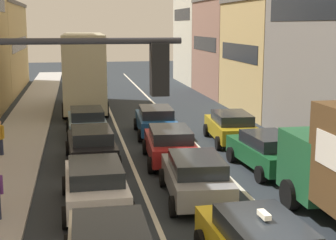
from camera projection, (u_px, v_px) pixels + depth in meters
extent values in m
cube|color=#B3B3B3|center=(26.00, 125.00, 28.70)|extent=(2.60, 64.00, 0.14)
cube|color=silver|center=(115.00, 123.00, 29.60)|extent=(0.16, 60.00, 0.01)
cube|color=silver|center=(172.00, 121.00, 30.20)|extent=(0.16, 60.00, 0.01)
cube|color=black|center=(20.00, 44.00, 43.77)|extent=(0.02, 11.73, 1.10)
cube|color=beige|center=(217.00, 21.00, 49.49)|extent=(7.00, 8.70, 11.99)
cube|color=black|center=(182.00, 15.00, 48.76)|extent=(0.02, 7.04, 1.10)
cube|color=#936B5B|center=(246.00, 48.00, 41.40)|extent=(7.00, 8.70, 7.53)
cube|color=black|center=(204.00, 44.00, 40.70)|extent=(0.02, 7.04, 1.10)
cube|color=tan|center=(290.00, 57.00, 32.93)|extent=(7.00, 8.70, 7.10)
cube|color=black|center=(238.00, 53.00, 32.24)|extent=(0.02, 7.04, 1.10)
cube|color=black|center=(300.00, 9.00, 23.28)|extent=(0.02, 7.04, 1.10)
cylinder|color=#2D2D33|center=(69.00, 41.00, 7.74)|extent=(3.50, 0.10, 0.10)
cube|color=black|center=(159.00, 69.00, 8.07)|extent=(0.28, 0.28, 0.84)
sphere|color=red|center=(158.00, 52.00, 8.17)|extent=(0.18, 0.18, 0.18)
sphere|color=#F2A519|center=(158.00, 68.00, 8.22)|extent=(0.18, 0.18, 0.18)
sphere|color=green|center=(158.00, 84.00, 8.26)|extent=(0.18, 0.18, 0.18)
cube|color=#1E5933|center=(329.00, 164.00, 15.61)|extent=(2.42, 2.42, 1.90)
cube|color=black|center=(312.00, 143.00, 16.71)|extent=(2.02, 0.05, 0.70)
cylinder|color=black|center=(290.00, 195.00, 15.66)|extent=(0.31, 0.96, 0.96)
cube|color=#1E2328|center=(264.00, 231.00, 11.04)|extent=(1.67, 2.46, 0.52)
cube|color=#F2EACC|center=(264.00, 215.00, 10.98)|extent=(0.18, 0.45, 0.12)
cylinder|color=black|center=(270.00, 236.00, 13.00)|extent=(0.24, 0.65, 0.64)
cube|color=#1E2328|center=(110.00, 238.00, 10.68)|extent=(1.61, 2.42, 0.52)
cube|color=gray|center=(196.00, 179.00, 16.57)|extent=(2.08, 4.41, 0.70)
cube|color=#1E2328|center=(197.00, 165.00, 16.27)|extent=(1.74, 2.51, 0.52)
cylinder|color=black|center=(163.00, 178.00, 17.96)|extent=(0.26, 0.65, 0.64)
cylinder|color=black|center=(214.00, 176.00, 18.17)|extent=(0.26, 0.65, 0.64)
cylinder|color=black|center=(173.00, 206.00, 15.10)|extent=(0.26, 0.65, 0.64)
cylinder|color=black|center=(234.00, 204.00, 15.31)|extent=(0.26, 0.65, 0.64)
cube|color=silver|center=(95.00, 187.00, 15.76)|extent=(1.88, 4.33, 0.70)
cube|color=#1E2328|center=(95.00, 172.00, 15.46)|extent=(1.63, 2.44, 0.52)
cylinder|color=black|center=(65.00, 186.00, 17.05)|extent=(0.23, 0.64, 0.64)
cylinder|color=black|center=(120.00, 182.00, 17.41)|extent=(0.23, 0.64, 0.64)
cylinder|color=black|center=(66.00, 218.00, 14.23)|extent=(0.23, 0.64, 0.64)
cylinder|color=black|center=(131.00, 213.00, 14.59)|extent=(0.23, 0.64, 0.64)
cube|color=#A51E1E|center=(170.00, 147.00, 21.02)|extent=(2.07, 4.41, 0.70)
cube|color=#1E2328|center=(170.00, 135.00, 20.72)|extent=(1.74, 2.50, 0.52)
cylinder|color=black|center=(145.00, 147.00, 22.40)|extent=(0.26, 0.65, 0.64)
cylinder|color=black|center=(186.00, 146.00, 22.61)|extent=(0.26, 0.65, 0.64)
cylinder|color=black|center=(151.00, 165.00, 19.55)|extent=(0.26, 0.65, 0.64)
cylinder|color=black|center=(198.00, 164.00, 19.76)|extent=(0.26, 0.65, 0.64)
cube|color=black|center=(92.00, 147.00, 20.92)|extent=(1.95, 4.36, 0.70)
cube|color=#1E2328|center=(91.00, 135.00, 20.62)|extent=(1.67, 2.46, 0.52)
cylinder|color=black|center=(68.00, 148.00, 22.19)|extent=(0.24, 0.65, 0.64)
cylinder|color=black|center=(110.00, 146.00, 22.58)|extent=(0.24, 0.65, 0.64)
cylinder|color=black|center=(70.00, 166.00, 19.38)|extent=(0.24, 0.65, 0.64)
cylinder|color=black|center=(118.00, 163.00, 19.77)|extent=(0.24, 0.65, 0.64)
cube|color=#194C8C|center=(156.00, 122.00, 26.24)|extent=(2.02, 4.39, 0.70)
cube|color=#1E2328|center=(156.00, 112.00, 25.94)|extent=(1.71, 2.49, 0.52)
cylinder|color=black|center=(136.00, 124.00, 27.61)|extent=(0.25, 0.65, 0.64)
cylinder|color=black|center=(169.00, 123.00, 27.84)|extent=(0.25, 0.65, 0.64)
cylinder|color=black|center=(140.00, 136.00, 24.76)|extent=(0.25, 0.65, 0.64)
cylinder|color=black|center=(177.00, 134.00, 24.99)|extent=(0.25, 0.65, 0.64)
cube|color=#759EB7|center=(87.00, 124.00, 25.78)|extent=(1.92, 4.35, 0.70)
cube|color=#1E2328|center=(87.00, 114.00, 25.48)|extent=(1.65, 2.45, 0.52)
cylinder|color=black|center=(68.00, 126.00, 27.06)|extent=(0.24, 0.65, 0.64)
cylinder|color=black|center=(103.00, 125.00, 27.43)|extent=(0.24, 0.65, 0.64)
cylinder|color=black|center=(69.00, 138.00, 24.25)|extent=(0.24, 0.65, 0.64)
cylinder|color=black|center=(108.00, 136.00, 24.62)|extent=(0.24, 0.65, 0.64)
cube|color=#19592D|center=(267.00, 154.00, 19.88)|extent=(2.07, 4.40, 0.70)
cube|color=#1E2328|center=(270.00, 141.00, 19.58)|extent=(1.73, 2.50, 0.52)
cylinder|color=black|center=(231.00, 155.00, 21.12)|extent=(0.26, 0.65, 0.64)
cylinder|color=black|center=(272.00, 152.00, 21.55)|extent=(0.26, 0.65, 0.64)
cylinder|color=black|center=(260.00, 174.00, 18.33)|extent=(0.26, 0.65, 0.64)
cylinder|color=black|center=(306.00, 171.00, 18.77)|extent=(0.26, 0.65, 0.64)
cube|color=#B29319|center=(231.00, 129.00, 24.62)|extent=(2.08, 4.41, 0.70)
cube|color=#1E2328|center=(232.00, 118.00, 24.32)|extent=(1.74, 2.51, 0.52)
cylinder|color=black|center=(206.00, 130.00, 26.01)|extent=(0.26, 0.65, 0.64)
cylinder|color=black|center=(241.00, 129.00, 26.21)|extent=(0.26, 0.65, 0.64)
cylinder|color=black|center=(218.00, 143.00, 23.15)|extent=(0.26, 0.65, 0.64)
cylinder|color=black|center=(258.00, 142.00, 23.36)|extent=(0.26, 0.65, 0.64)
cube|color=#BFB793|center=(85.00, 85.00, 33.79)|extent=(2.66, 10.54, 2.40)
cube|color=black|center=(85.00, 79.00, 33.72)|extent=(2.68, 9.91, 0.70)
cube|color=#BFB793|center=(84.00, 50.00, 33.37)|extent=(2.66, 10.54, 2.16)
cube|color=black|center=(84.00, 47.00, 33.32)|extent=(2.68, 9.91, 0.64)
cylinder|color=black|center=(68.00, 95.00, 37.47)|extent=(0.32, 1.00, 1.00)
cylinder|color=black|center=(102.00, 95.00, 37.88)|extent=(0.32, 1.00, 1.00)
cylinder|color=black|center=(65.00, 111.00, 30.75)|extent=(0.32, 1.00, 1.00)
cylinder|color=black|center=(106.00, 110.00, 31.16)|extent=(0.32, 1.00, 1.00)
cylinder|color=#66337F|center=(1.00, 185.00, 14.49)|extent=(0.10, 0.10, 0.55)
cylinder|color=#262D47|center=(2.00, 149.00, 21.76)|extent=(0.16, 0.16, 0.82)
cylinder|color=gold|center=(3.00, 132.00, 21.58)|extent=(0.10, 0.10, 0.55)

